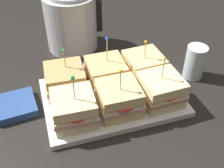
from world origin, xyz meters
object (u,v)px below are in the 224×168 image
(sandwich_back_left, at_px, (65,80))
(napkin_stack, at_px, (16,106))
(sandwich_back_right, at_px, (144,66))
(sandwich_front_left, at_px, (74,109))
(sandwich_front_right, at_px, (161,90))
(sandwich_front_center, at_px, (118,99))
(drinking_glass, at_px, (195,62))
(kettle_steel, at_px, (71,21))
(sandwich_back_center, at_px, (105,73))
(serving_platter, at_px, (112,97))

(sandwich_back_left, xyz_separation_m, napkin_stack, (-0.16, -0.02, -0.05))
(sandwich_back_right, bearing_deg, sandwich_front_left, -153.31)
(sandwich_front_right, height_order, sandwich_back_left, sandwich_front_right)
(sandwich_front_center, distance_m, drinking_glass, 0.32)
(napkin_stack, bearing_deg, sandwich_front_right, -14.96)
(sandwich_front_left, distance_m, sandwich_front_right, 0.26)
(sandwich_front_center, distance_m, sandwich_front_right, 0.13)
(sandwich_back_right, relative_size, kettle_steel, 0.59)
(sandwich_back_left, relative_size, sandwich_back_right, 1.03)
(sandwich_back_left, height_order, kettle_steel, kettle_steel)
(sandwich_front_center, bearing_deg, sandwich_back_left, 135.51)
(sandwich_back_left, distance_m, sandwich_back_right, 0.26)
(sandwich_front_left, bearing_deg, drinking_glass, 13.28)
(sandwich_front_center, distance_m, sandwich_back_right, 0.18)
(drinking_glass, bearing_deg, sandwich_back_center, 174.25)
(sandwich_back_right, bearing_deg, sandwich_front_center, -135.54)
(kettle_steel, height_order, napkin_stack, kettle_steel)
(sandwich_front_right, relative_size, sandwich_back_left, 1.07)
(sandwich_back_right, bearing_deg, drinking_glass, -9.20)
(sandwich_front_right, relative_size, napkin_stack, 1.22)
(sandwich_front_center, distance_m, napkin_stack, 0.31)
(serving_platter, distance_m, sandwich_front_left, 0.15)
(sandwich_front_right, distance_m, sandwich_back_right, 0.13)
(sandwich_front_right, xyz_separation_m, sandwich_back_left, (-0.26, 0.13, 0.00))
(sandwich_front_left, distance_m, kettle_steel, 0.42)
(sandwich_back_right, xyz_separation_m, kettle_steel, (-0.18, 0.28, 0.05))
(sandwich_front_center, relative_size, kettle_steel, 0.63)
(sandwich_back_left, height_order, napkin_stack, sandwich_back_left)
(sandwich_front_right, height_order, napkin_stack, sandwich_front_right)
(sandwich_front_right, xyz_separation_m, sandwich_back_center, (-0.13, 0.13, -0.00))
(sandwich_front_right, bearing_deg, kettle_steel, 113.98)
(sandwich_back_left, bearing_deg, kettle_steel, 74.78)
(serving_platter, relative_size, sandwich_front_left, 2.61)
(sandwich_front_left, distance_m, sandwich_back_center, 0.18)
(sandwich_front_left, xyz_separation_m, kettle_steel, (0.08, 0.41, 0.05))
(sandwich_front_right, relative_size, sandwich_back_center, 0.95)
(sandwich_back_right, height_order, drinking_glass, sandwich_back_right)
(serving_platter, xyz_separation_m, drinking_glass, (0.30, 0.03, 0.05))
(sandwich_front_center, xyz_separation_m, sandwich_front_right, (0.13, -0.00, -0.00))
(sandwich_front_center, height_order, drinking_glass, sandwich_front_center)
(kettle_steel, relative_size, napkin_stack, 1.89)
(kettle_steel, distance_m, napkin_stack, 0.39)
(sandwich_back_center, distance_m, sandwich_back_right, 0.13)
(kettle_steel, bearing_deg, sandwich_back_center, -80.01)
(sandwich_front_right, relative_size, drinking_glass, 1.36)
(sandwich_front_right, xyz_separation_m, kettle_steel, (-0.18, 0.41, 0.05))
(sandwich_front_left, height_order, sandwich_front_center, sandwich_front_left)
(kettle_steel, bearing_deg, sandwich_front_center, -82.81)
(serving_platter, bearing_deg, sandwich_back_center, 93.37)
(sandwich_back_center, bearing_deg, serving_platter, -86.63)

